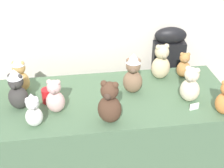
{
  "coord_description": "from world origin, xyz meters",
  "views": [
    {
      "loc": [
        -0.28,
        -1.72,
        2.08
      ],
      "look_at": [
        0.0,
        0.25,
        0.87
      ],
      "focal_mm": 51.37,
      "sensor_mm": 36.0,
      "label": 1
    }
  ],
  "objects_px": {
    "party_cup_red": "(47,96)",
    "teddy_bear_charcoal": "(17,90)",
    "teddy_bear_mocha": "(133,74)",
    "display_table": "(112,136)",
    "teddy_bear_snow": "(33,110)",
    "teddy_bear_blush": "(55,97)",
    "instrument_case": "(166,81)",
    "teddy_bear_caramel": "(184,66)",
    "teddy_bear_cocoa": "(110,103)",
    "teddy_bear_honey": "(20,75)",
    "teddy_bear_cream": "(190,85)",
    "teddy_bear_sand": "(161,63)"
  },
  "relations": [
    {
      "from": "teddy_bear_caramel",
      "to": "teddy_bear_blush",
      "type": "relative_size",
      "value": 0.86
    },
    {
      "from": "teddy_bear_sand",
      "to": "teddy_bear_cream",
      "type": "distance_m",
      "value": 0.37
    },
    {
      "from": "display_table",
      "to": "teddy_bear_snow",
      "type": "xyz_separation_m",
      "value": [
        -0.55,
        -0.25,
        0.5
      ]
    },
    {
      "from": "display_table",
      "to": "teddy_bear_mocha",
      "type": "relative_size",
      "value": 5.54
    },
    {
      "from": "teddy_bear_charcoal",
      "to": "teddy_bear_caramel",
      "type": "height_order",
      "value": "teddy_bear_charcoal"
    },
    {
      "from": "instrument_case",
      "to": "teddy_bear_caramel",
      "type": "height_order",
      "value": "instrument_case"
    },
    {
      "from": "teddy_bear_cream",
      "to": "party_cup_red",
      "type": "xyz_separation_m",
      "value": [
        -1.02,
        0.12,
        -0.07
      ]
    },
    {
      "from": "instrument_case",
      "to": "teddy_bear_cocoa",
      "type": "xyz_separation_m",
      "value": [
        -0.64,
        -0.8,
        0.35
      ]
    },
    {
      "from": "teddy_bear_charcoal",
      "to": "teddy_bear_cocoa",
      "type": "xyz_separation_m",
      "value": [
        0.61,
        -0.25,
        -0.01
      ]
    },
    {
      "from": "teddy_bear_caramel",
      "to": "teddy_bear_charcoal",
      "type": "bearing_deg",
      "value": -156.85
    },
    {
      "from": "teddy_bear_charcoal",
      "to": "teddy_bear_blush",
      "type": "relative_size",
      "value": 1.22
    },
    {
      "from": "teddy_bear_mocha",
      "to": "teddy_bear_honey",
      "type": "bearing_deg",
      "value": -176.37
    },
    {
      "from": "teddy_bear_cream",
      "to": "party_cup_red",
      "type": "bearing_deg",
      "value": -153.32
    },
    {
      "from": "teddy_bear_caramel",
      "to": "teddy_bear_honey",
      "type": "height_order",
      "value": "teddy_bear_honey"
    },
    {
      "from": "instrument_case",
      "to": "teddy_bear_caramel",
      "type": "relative_size",
      "value": 4.94
    },
    {
      "from": "instrument_case",
      "to": "teddy_bear_charcoal",
      "type": "bearing_deg",
      "value": -150.47
    },
    {
      "from": "teddy_bear_cream",
      "to": "teddy_bear_honey",
      "type": "relative_size",
      "value": 0.96
    },
    {
      "from": "teddy_bear_cream",
      "to": "teddy_bear_blush",
      "type": "relative_size",
      "value": 1.09
    },
    {
      "from": "instrument_case",
      "to": "teddy_bear_blush",
      "type": "height_order",
      "value": "instrument_case"
    },
    {
      "from": "display_table",
      "to": "teddy_bear_snow",
      "type": "distance_m",
      "value": 0.78
    },
    {
      "from": "teddy_bear_snow",
      "to": "teddy_bear_cream",
      "type": "xyz_separation_m",
      "value": [
        1.1,
        0.13,
        0.01
      ]
    },
    {
      "from": "teddy_bear_snow",
      "to": "party_cup_red",
      "type": "height_order",
      "value": "teddy_bear_snow"
    },
    {
      "from": "teddy_bear_caramel",
      "to": "display_table",
      "type": "bearing_deg",
      "value": -148.05
    },
    {
      "from": "teddy_bear_blush",
      "to": "teddy_bear_snow",
      "type": "bearing_deg",
      "value": -123.53
    },
    {
      "from": "teddy_bear_charcoal",
      "to": "teddy_bear_snow",
      "type": "distance_m",
      "value": 0.25
    },
    {
      "from": "teddy_bear_cream",
      "to": "teddy_bear_honey",
      "type": "bearing_deg",
      "value": -160.55
    },
    {
      "from": "teddy_bear_caramel",
      "to": "teddy_bear_cream",
      "type": "distance_m",
      "value": 0.36
    },
    {
      "from": "instrument_case",
      "to": "teddy_bear_snow",
      "type": "bearing_deg",
      "value": -140.17
    },
    {
      "from": "teddy_bear_snow",
      "to": "teddy_bear_blush",
      "type": "xyz_separation_m",
      "value": [
        0.14,
        0.14,
        -0.0
      ]
    },
    {
      "from": "teddy_bear_caramel",
      "to": "teddy_bear_cocoa",
      "type": "relative_size",
      "value": 0.7
    },
    {
      "from": "teddy_bear_mocha",
      "to": "display_table",
      "type": "bearing_deg",
      "value": -147.39
    },
    {
      "from": "display_table",
      "to": "instrument_case",
      "type": "xyz_separation_m",
      "value": [
        0.59,
        0.52,
        0.17
      ]
    },
    {
      "from": "teddy_bear_cocoa",
      "to": "teddy_bear_honey",
      "type": "relative_size",
      "value": 1.07
    },
    {
      "from": "teddy_bear_blush",
      "to": "teddy_bear_honey",
      "type": "height_order",
      "value": "teddy_bear_honey"
    },
    {
      "from": "teddy_bear_mocha",
      "to": "teddy_bear_snow",
      "type": "bearing_deg",
      "value": -143.83
    },
    {
      "from": "teddy_bear_snow",
      "to": "teddy_bear_caramel",
      "type": "bearing_deg",
      "value": 14.32
    },
    {
      "from": "teddy_bear_sand",
      "to": "display_table",
      "type": "bearing_deg",
      "value": -159.43
    },
    {
      "from": "instrument_case",
      "to": "teddy_bear_charcoal",
      "type": "distance_m",
      "value": 1.42
    },
    {
      "from": "teddy_bear_caramel",
      "to": "teddy_bear_honey",
      "type": "bearing_deg",
      "value": -166.79
    },
    {
      "from": "teddy_bear_mocha",
      "to": "party_cup_red",
      "type": "bearing_deg",
      "value": -162.78
    },
    {
      "from": "teddy_bear_cocoa",
      "to": "party_cup_red",
      "type": "bearing_deg",
      "value": 167.05
    },
    {
      "from": "teddy_bear_charcoal",
      "to": "teddy_bear_snow",
      "type": "bearing_deg",
      "value": -44.57
    },
    {
      "from": "party_cup_red",
      "to": "teddy_bear_charcoal",
      "type": "bearing_deg",
      "value": -167.41
    },
    {
      "from": "teddy_bear_snow",
      "to": "teddy_bear_cocoa",
      "type": "xyz_separation_m",
      "value": [
        0.49,
        -0.03,
        0.02
      ]
    },
    {
      "from": "display_table",
      "to": "teddy_bear_cocoa",
      "type": "height_order",
      "value": "teddy_bear_cocoa"
    },
    {
      "from": "display_table",
      "to": "teddy_bear_cocoa",
      "type": "bearing_deg",
      "value": -101.4
    },
    {
      "from": "teddy_bear_mocha",
      "to": "teddy_bear_cocoa",
      "type": "relative_size",
      "value": 1.04
    },
    {
      "from": "teddy_bear_honey",
      "to": "party_cup_red",
      "type": "bearing_deg",
      "value": -27.69
    },
    {
      "from": "teddy_bear_caramel",
      "to": "teddy_bear_mocha",
      "type": "distance_m",
      "value": 0.5
    },
    {
      "from": "teddy_bear_sand",
      "to": "teddy_bear_cream",
      "type": "relative_size",
      "value": 1.08
    }
  ]
}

